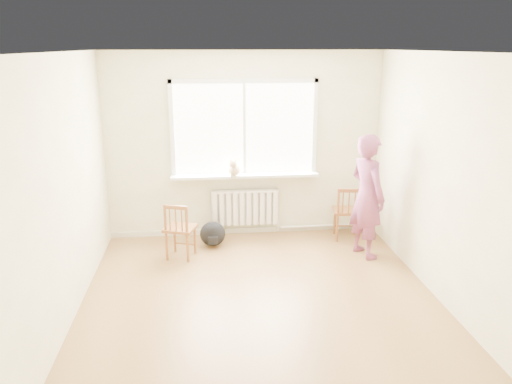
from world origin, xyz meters
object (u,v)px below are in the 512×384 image
object	(u,v)px
cat	(234,168)
backpack	(213,234)
chair_right	(347,213)
chair_left	(179,231)
person	(367,196)

from	to	relation	value
cat	backpack	bearing A→B (deg)	-130.34
chair_right	cat	distance (m)	1.78
cat	chair_left	bearing A→B (deg)	-130.32
backpack	chair_right	bearing A→B (deg)	1.51
chair_right	cat	world-z (taller)	cat
chair_left	backpack	world-z (taller)	chair_left
backpack	person	bearing A→B (deg)	-14.54
person	chair_right	bearing A→B (deg)	-12.07
chair_left	backpack	bearing A→B (deg)	-121.02
person	backpack	xyz separation A→B (m)	(-2.05, 0.53, -0.65)
chair_right	person	size ratio (longest dim) A/B	0.48
chair_left	person	world-z (taller)	person
chair_right	cat	xyz separation A→B (m)	(-1.64, 0.23, 0.66)
chair_left	chair_right	world-z (taller)	chair_right
chair_left	cat	world-z (taller)	cat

